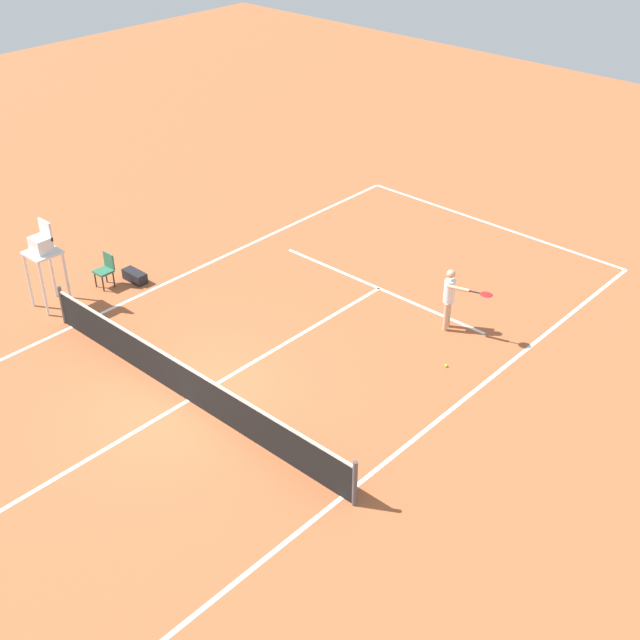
{
  "coord_description": "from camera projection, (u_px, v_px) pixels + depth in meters",
  "views": [
    {
      "loc": [
        -12.3,
        9.17,
        11.55
      ],
      "look_at": [
        -0.76,
        -3.54,
        0.8
      ],
      "focal_mm": 47.33,
      "sensor_mm": 36.0,
      "label": 1
    }
  ],
  "objects": [
    {
      "name": "ground_plane",
      "position": [
        189.0,
        400.0,
        18.89
      ],
      "size": [
        60.0,
        60.0,
        0.0
      ],
      "primitive_type": "plane",
      "color": "#AD5933"
    },
    {
      "name": "court_lines",
      "position": [
        189.0,
        400.0,
        18.89
      ],
      "size": [
        9.23,
        24.82,
        0.01
      ],
      "color": "white",
      "rests_on": "ground"
    },
    {
      "name": "tennis_net",
      "position": [
        187.0,
        382.0,
        18.63
      ],
      "size": [
        9.83,
        0.1,
        1.07
      ],
      "color": "#4C4C51",
      "rests_on": "ground"
    },
    {
      "name": "player_serving",
      "position": [
        451.0,
        295.0,
        20.88
      ],
      "size": [
        1.31,
        0.51,
        1.68
      ],
      "rotation": [
        0.0,
        0.0,
        1.87
      ],
      "color": "#D8A884",
      "rests_on": "ground"
    },
    {
      "name": "tennis_ball",
      "position": [
        446.0,
        366.0,
        19.97
      ],
      "size": [
        0.07,
        0.07,
        0.07
      ],
      "primitive_type": "sphere",
      "color": "#CCE033",
      "rests_on": "ground"
    },
    {
      "name": "umpire_chair",
      "position": [
        43.0,
        251.0,
        21.54
      ],
      "size": [
        0.8,
        0.8,
        2.41
      ],
      "color": "silver",
      "rests_on": "ground"
    },
    {
      "name": "courtside_chair_mid",
      "position": [
        105.0,
        269.0,
        23.0
      ],
      "size": [
        0.44,
        0.46,
        0.95
      ],
      "color": "#262626",
      "rests_on": "ground"
    },
    {
      "name": "equipment_bag",
      "position": [
        135.0,
        276.0,
        23.43
      ],
      "size": [
        0.76,
        0.32,
        0.3
      ],
      "primitive_type": "cube",
      "color": "black",
      "rests_on": "ground"
    }
  ]
}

